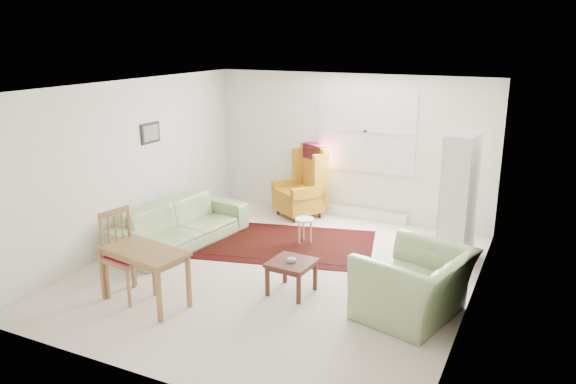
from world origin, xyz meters
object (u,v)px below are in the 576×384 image
at_px(desk, 145,276).
at_px(sofa, 181,216).
at_px(wingback_chair, 299,182).
at_px(stool, 305,230).
at_px(coffee_table, 292,277).
at_px(cabinet, 460,198).
at_px(armchair, 415,278).
at_px(desk_chair, 129,256).

bearing_deg(desk, sofa, 113.70).
relative_size(wingback_chair, stool, 3.19).
bearing_deg(coffee_table, wingback_chair, 113.09).
bearing_deg(coffee_table, stool, 108.90).
distance_m(coffee_table, cabinet, 2.72).
distance_m(armchair, desk_chair, 3.40).
xyz_separation_m(desk, desk_chair, (-0.26, 0.05, 0.20)).
distance_m(wingback_chair, desk_chair, 3.84).
distance_m(armchair, stool, 2.65).
xyz_separation_m(armchair, wingback_chair, (-2.72, 2.77, 0.16)).
relative_size(wingback_chair, desk_chair, 1.16).
bearing_deg(coffee_table, sofa, 160.56).
bearing_deg(cabinet, desk, -131.35).
distance_m(stool, cabinet, 2.36).
height_order(wingback_chair, desk, wingback_chair).
bearing_deg(desk, desk_chair, 170.20).
bearing_deg(desk, armchair, 20.04).
distance_m(cabinet, desk_chair, 4.54).
bearing_deg(sofa, desk_chair, -155.78).
relative_size(armchair, cabinet, 0.66).
height_order(armchair, desk_chair, desk_chair).
height_order(coffee_table, cabinet, cabinet).
relative_size(sofa, cabinet, 1.23).
xyz_separation_m(wingback_chair, coffee_table, (1.21, -2.84, -0.42)).
height_order(coffee_table, desk_chair, desk_chair).
xyz_separation_m(sofa, wingback_chair, (1.05, 2.04, 0.18)).
bearing_deg(desk_chair, sofa, 26.22).
height_order(stool, desk, desk).
height_order(sofa, desk, sofa).
relative_size(stool, desk_chair, 0.36).
relative_size(stool, desk, 0.36).
height_order(stool, desk_chair, desk_chair).
bearing_deg(sofa, coffee_table, -101.96).
xyz_separation_m(sofa, armchair, (3.77, -0.72, 0.02)).
xyz_separation_m(coffee_table, desk, (-1.46, -1.01, 0.13)).
bearing_deg(wingback_chair, sofa, -84.74).
relative_size(desk, desk_chair, 1.00).
relative_size(cabinet, desk, 1.67).
height_order(wingback_chair, cabinet, cabinet).
xyz_separation_m(sofa, stool, (1.68, 0.88, -0.26)).
relative_size(coffee_table, stool, 1.32).
relative_size(sofa, coffee_table, 4.30).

